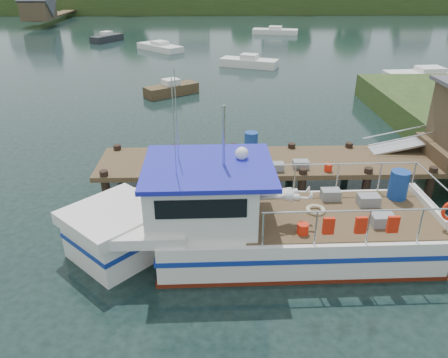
{
  "coord_description": "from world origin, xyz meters",
  "views": [
    {
      "loc": [
        -1.38,
        -16.17,
        8.47
      ],
      "look_at": [
        -1.0,
        -1.5,
        1.3
      ],
      "focal_mm": 35.0,
      "sensor_mm": 36.0,
      "label": 1
    }
  ],
  "objects_px": {
    "lobster_boat": "(250,224)",
    "moored_rowboat": "(171,89)",
    "moored_c": "(429,76)",
    "moored_e": "(107,38)",
    "moored_b": "(249,62)",
    "moored_d": "(160,47)",
    "dock": "(410,139)",
    "moored_far": "(275,31)"
  },
  "relations": [
    {
      "from": "lobster_boat",
      "to": "moored_rowboat",
      "type": "xyz_separation_m",
      "value": [
        -4.15,
        19.64,
        -0.65
      ]
    },
    {
      "from": "moored_c",
      "to": "moored_e",
      "type": "bearing_deg",
      "value": 151.53
    },
    {
      "from": "moored_rowboat",
      "to": "moored_c",
      "type": "bearing_deg",
      "value": 5.18
    },
    {
      "from": "moored_b",
      "to": "moored_d",
      "type": "xyz_separation_m",
      "value": [
        -9.25,
        9.08,
        -0.06
      ]
    },
    {
      "from": "moored_b",
      "to": "moored_e",
      "type": "bearing_deg",
      "value": 123.1
    },
    {
      "from": "moored_b",
      "to": "moored_e",
      "type": "distance_m",
      "value": 22.68
    },
    {
      "from": "moored_b",
      "to": "moored_e",
      "type": "xyz_separation_m",
      "value": [
        -16.48,
        15.58,
        0.02
      ]
    },
    {
      "from": "dock",
      "to": "moored_far",
      "type": "bearing_deg",
      "value": 88.99
    },
    {
      "from": "dock",
      "to": "moored_far",
      "type": "xyz_separation_m",
      "value": [
        0.82,
        46.69,
        -1.85
      ]
    },
    {
      "from": "moored_b",
      "to": "moored_c",
      "type": "height_order",
      "value": "moored_b"
    },
    {
      "from": "moored_c",
      "to": "moored_rowboat",
      "type": "bearing_deg",
      "value": -163.25
    },
    {
      "from": "moored_d",
      "to": "moored_rowboat",
      "type": "bearing_deg",
      "value": -94.85
    },
    {
      "from": "moored_b",
      "to": "moored_e",
      "type": "relative_size",
      "value": 1.22
    },
    {
      "from": "moored_rowboat",
      "to": "moored_b",
      "type": "relative_size",
      "value": 0.72
    },
    {
      "from": "moored_d",
      "to": "moored_e",
      "type": "bearing_deg",
      "value": 124.64
    },
    {
      "from": "moored_rowboat",
      "to": "moored_b",
      "type": "xyz_separation_m",
      "value": [
        6.43,
        9.64,
        0.01
      ]
    },
    {
      "from": "moored_e",
      "to": "dock",
      "type": "bearing_deg",
      "value": -40.69
    },
    {
      "from": "moored_rowboat",
      "to": "dock",
      "type": "bearing_deg",
      "value": -59.8
    },
    {
      "from": "dock",
      "to": "moored_far",
      "type": "height_order",
      "value": "dock"
    },
    {
      "from": "moored_rowboat",
      "to": "moored_e",
      "type": "bearing_deg",
      "value": 106.48
    },
    {
      "from": "moored_c",
      "to": "moored_e",
      "type": "xyz_separation_m",
      "value": [
        -30.8,
        21.4,
        0.04
      ]
    },
    {
      "from": "moored_c",
      "to": "moored_d",
      "type": "height_order",
      "value": "moored_c"
    },
    {
      "from": "lobster_boat",
      "to": "moored_c",
      "type": "relative_size",
      "value": 1.73
    },
    {
      "from": "moored_b",
      "to": "moored_c",
      "type": "relative_size",
      "value": 0.77
    },
    {
      "from": "moored_far",
      "to": "moored_c",
      "type": "bearing_deg",
      "value": -73.86
    },
    {
      "from": "moored_c",
      "to": "moored_d",
      "type": "bearing_deg",
      "value": 154.02
    },
    {
      "from": "moored_d",
      "to": "moored_e",
      "type": "relative_size",
      "value": 1.25
    },
    {
      "from": "moored_d",
      "to": "dock",
      "type": "bearing_deg",
      "value": -81.45
    },
    {
      "from": "lobster_boat",
      "to": "moored_d",
      "type": "distance_m",
      "value": 39.0
    },
    {
      "from": "moored_rowboat",
      "to": "moored_e",
      "type": "relative_size",
      "value": 0.88
    },
    {
      "from": "moored_rowboat",
      "to": "moored_far",
      "type": "height_order",
      "value": "moored_rowboat"
    },
    {
      "from": "moored_b",
      "to": "moored_rowboat",
      "type": "bearing_deg",
      "value": -137.2
    },
    {
      "from": "lobster_boat",
      "to": "moored_e",
      "type": "xyz_separation_m",
      "value": [
        -14.2,
        44.86,
        -0.62
      ]
    },
    {
      "from": "lobster_boat",
      "to": "moored_far",
      "type": "bearing_deg",
      "value": 80.58
    },
    {
      "from": "moored_rowboat",
      "to": "moored_e",
      "type": "distance_m",
      "value": 27.15
    },
    {
      "from": "moored_far",
      "to": "moored_b",
      "type": "xyz_separation_m",
      "value": [
        -5.31,
        -21.74,
        0.05
      ]
    },
    {
      "from": "moored_b",
      "to": "dock",
      "type": "bearing_deg",
      "value": -93.32
    },
    {
      "from": "moored_rowboat",
      "to": "moored_far",
      "type": "distance_m",
      "value": 33.5
    },
    {
      "from": "dock",
      "to": "moored_d",
      "type": "xyz_separation_m",
      "value": [
        -13.73,
        34.04,
        -1.87
      ]
    },
    {
      "from": "moored_b",
      "to": "moored_far",
      "type": "bearing_deg",
      "value": 62.77
    },
    {
      "from": "moored_c",
      "to": "moored_e",
      "type": "distance_m",
      "value": 37.51
    },
    {
      "from": "dock",
      "to": "moored_b",
      "type": "height_order",
      "value": "dock"
    }
  ]
}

